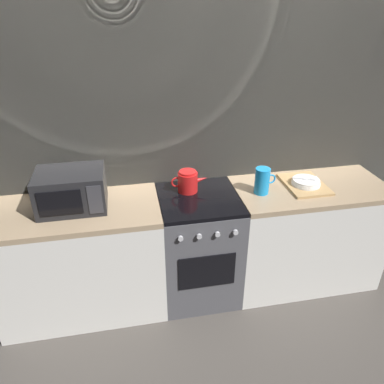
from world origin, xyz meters
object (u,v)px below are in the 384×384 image
Objects in this scene: stove_unit at (198,246)px; pitcher at (262,181)px; kettle at (188,181)px; microwave at (71,190)px; dish_pile at (305,183)px.

pitcher reaches higher than stove_unit.
kettle reaches higher than stove_unit.
dish_pile is (1.74, -0.02, -0.11)m from microwave.
pitcher is at bearing -173.91° from dish_pile.
kettle reaches higher than dish_pile.
pitcher is (0.54, -0.13, 0.02)m from kettle.
kettle is at bearing 165.99° from pitcher.
pitcher reaches higher than dish_pile.
pitcher is 0.50× the size of dish_pile.
stove_unit is 3.16× the size of kettle.
microwave reaches higher than dish_pile.
dish_pile is (0.37, 0.04, -0.08)m from pitcher.
microwave is (-0.89, 0.04, 0.59)m from stove_unit.
kettle is 0.55m from pitcher.
kettle is (0.83, 0.08, -0.05)m from microwave.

